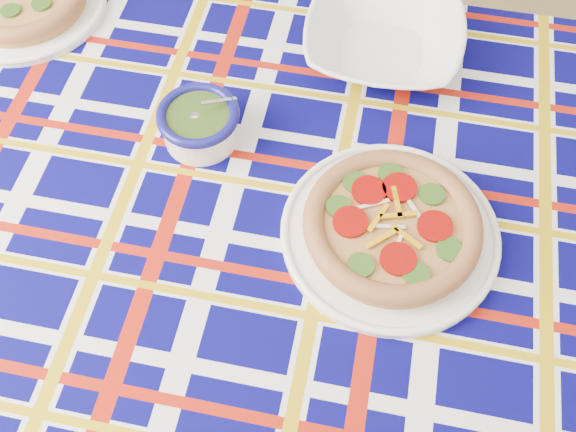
% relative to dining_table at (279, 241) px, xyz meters
% --- Properties ---
extents(floor, '(4.00, 4.00, 0.00)m').
position_rel_dining_table_xyz_m(floor, '(0.45, -0.09, -0.75)').
color(floor, olive).
rests_on(floor, ground).
extents(dining_table, '(1.85, 1.25, 0.83)m').
position_rel_dining_table_xyz_m(dining_table, '(0.00, 0.00, 0.00)').
color(dining_table, brown).
rests_on(dining_table, floor).
extents(tablecloth, '(1.89, 1.28, 0.12)m').
position_rel_dining_table_xyz_m(tablecloth, '(0.00, 0.00, 0.03)').
color(tablecloth, '#06044F').
rests_on(tablecloth, dining_table).
extents(main_focaccia_plate, '(0.40, 0.40, 0.07)m').
position_rel_dining_table_xyz_m(main_focaccia_plate, '(0.18, -0.02, 0.12)').
color(main_focaccia_plate, '#B1763E').
rests_on(main_focaccia_plate, tablecloth).
extents(pesto_bowl, '(0.14, 0.14, 0.08)m').
position_rel_dining_table_xyz_m(pesto_bowl, '(-0.15, 0.14, 0.13)').
color(pesto_bowl, '#21360E').
rests_on(pesto_bowl, tablecloth).
extents(serving_bowl, '(0.32, 0.32, 0.07)m').
position_rel_dining_table_xyz_m(serving_bowl, '(0.15, 0.38, 0.12)').
color(serving_bowl, white).
rests_on(serving_bowl, tablecloth).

